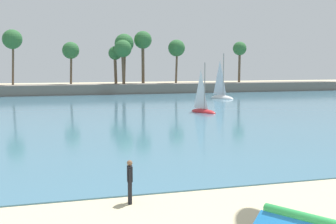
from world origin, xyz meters
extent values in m
cube|color=teal|center=(0.00, 61.67, 0.03)|extent=(220.00, 104.53, 0.06)
cube|color=slate|center=(0.00, 73.93, 0.90)|extent=(109.89, 6.00, 1.80)
cylinder|color=brown|center=(20.98, 74.28, 5.08)|extent=(0.49, 0.72, 6.58)
sphere|color=#2D6633|center=(20.98, 74.28, 8.37)|extent=(3.16, 3.16, 3.16)
cylinder|color=brown|center=(-8.20, 75.01, 5.68)|extent=(0.66, 0.41, 7.78)
sphere|color=#2D6633|center=(-8.20, 75.01, 9.57)|extent=(3.34, 3.34, 3.34)
cylinder|color=brown|center=(33.95, 74.19, 5.11)|extent=(0.55, 0.53, 6.63)
sphere|color=#2D6633|center=(33.95, 74.19, 8.41)|extent=(2.66, 2.66, 2.66)
cylinder|color=brown|center=(14.66, 74.97, 5.80)|extent=(0.68, 0.96, 8.04)
sphere|color=#2D6633|center=(14.66, 74.97, 9.81)|extent=(3.27, 3.27, 3.27)
cylinder|color=brown|center=(11.02, 74.38, 5.45)|extent=(0.65, 0.86, 7.33)
sphere|color=#2D6633|center=(11.02, 74.38, 9.11)|extent=(3.46, 3.46, 3.46)
cylinder|color=brown|center=(10.45, 72.84, 4.95)|extent=(0.65, 0.58, 6.32)
sphere|color=#2D6633|center=(10.45, 72.84, 8.10)|extent=(3.12, 3.12, 3.12)
cylinder|color=brown|center=(9.40, 74.59, 4.58)|extent=(0.76, 0.85, 5.59)
sphere|color=#2D6633|center=(9.40, 74.59, 7.36)|extent=(2.47, 2.47, 2.47)
cylinder|color=brown|center=(1.56, 75.28, 4.79)|extent=(0.55, 0.57, 6.00)
sphere|color=#2D6633|center=(1.56, 75.28, 7.78)|extent=(3.01, 3.01, 3.01)
cylinder|color=green|center=(1.32, 1.92, 1.08)|extent=(1.97, 3.35, 0.27)
cylinder|color=black|center=(-2.52, 8.40, 0.43)|extent=(0.15, 0.15, 0.86)
cylinder|color=black|center=(-2.49, 8.62, 0.43)|extent=(0.15, 0.15, 0.86)
cube|color=black|center=(-2.51, 8.51, 1.15)|extent=(0.25, 0.37, 0.58)
sphere|color=brown|center=(-2.51, 8.51, 1.56)|extent=(0.21, 0.21, 0.21)
cylinder|color=black|center=(-2.54, 8.28, 1.11)|extent=(0.09, 0.09, 0.50)
cylinder|color=black|center=(-2.47, 8.74, 1.11)|extent=(0.09, 0.09, 0.50)
ellipsoid|color=white|center=(22.77, 57.09, 0.06)|extent=(2.79, 5.35, 1.03)
cylinder|color=gray|center=(22.84, 56.85, 3.78)|extent=(0.15, 0.15, 6.41)
pyramid|color=silver|center=(22.62, 57.69, 3.30)|extent=(0.73, 2.27, 5.45)
ellipsoid|color=red|center=(12.26, 38.36, 0.06)|extent=(2.27, 4.19, 0.80)
cylinder|color=gray|center=(12.31, 38.16, 2.97)|extent=(0.12, 0.12, 5.01)
pyramid|color=white|center=(12.13, 38.82, 2.59)|extent=(0.61, 1.77, 4.26)
camera|label=1|loc=(-6.12, -8.08, 5.23)|focal=49.08mm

